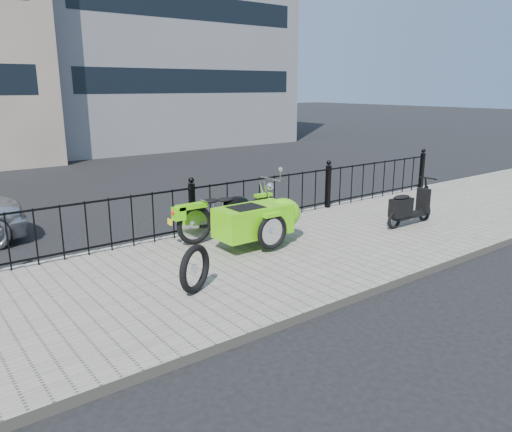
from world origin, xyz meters
TOP-DOWN VIEW (x-y plane):
  - ground at (0.00, 0.00)m, footprint 120.00×120.00m
  - sidewalk at (0.00, -0.50)m, footprint 30.00×3.80m
  - curb at (0.00, 1.44)m, footprint 30.00×0.10m
  - iron_fence at (0.00, 1.30)m, footprint 14.11×0.11m
  - motorcycle_sidecar at (0.61, 0.16)m, footprint 2.28×1.48m
  - scooter at (3.66, -0.73)m, footprint 1.34×0.39m
  - spare_tire at (-1.34, -1.06)m, footprint 0.63×0.38m

SIDE VIEW (x-z plane):
  - ground at x=0.00m, z-range 0.00..0.00m
  - sidewalk at x=0.00m, z-range 0.00..0.12m
  - curb at x=0.00m, z-range 0.00..0.12m
  - spare_tire at x=-1.34m, z-range 0.12..0.78m
  - scooter at x=3.66m, z-range 0.02..0.92m
  - iron_fence at x=0.00m, z-range 0.05..1.12m
  - motorcycle_sidecar at x=0.61m, z-range 0.10..1.09m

